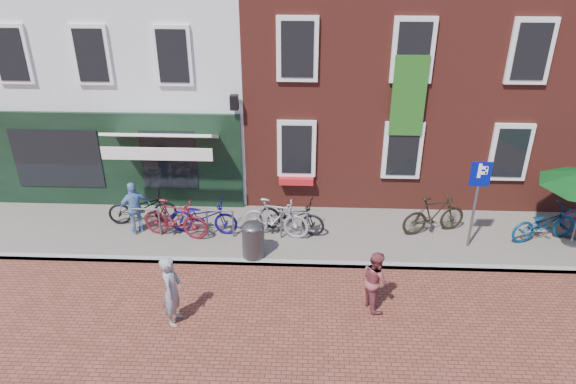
{
  "coord_description": "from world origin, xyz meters",
  "views": [
    {
      "loc": [
        0.86,
        -10.87,
        7.6
      ],
      "look_at": [
        0.34,
        1.1,
        1.55
      ],
      "focal_mm": 32.53,
      "sensor_mm": 36.0,
      "label": 1
    }
  ],
  "objects_px": {
    "parking_sign": "(478,190)",
    "bicycle_2": "(203,216)",
    "bicycle_0": "(142,207)",
    "bicycle_3": "(275,218)",
    "woman": "(172,291)",
    "cafe_person": "(135,208)",
    "boy": "(376,280)",
    "bicycle_6": "(544,223)",
    "bicycle_5": "(434,215)",
    "litter_bin": "(253,238)",
    "bicycle_4": "(291,215)",
    "bicycle_1": "(175,219)"
  },
  "relations": [
    {
      "from": "bicycle_0",
      "to": "bicycle_5",
      "type": "xyz_separation_m",
      "value": [
        8.11,
        -0.17,
        0.05
      ]
    },
    {
      "from": "boy",
      "to": "litter_bin",
      "type": "bearing_deg",
      "value": 40.15
    },
    {
      "from": "litter_bin",
      "to": "parking_sign",
      "type": "xyz_separation_m",
      "value": [
        5.61,
        0.72,
        1.11
      ]
    },
    {
      "from": "cafe_person",
      "to": "boy",
      "type": "bearing_deg",
      "value": 123.97
    },
    {
      "from": "bicycle_4",
      "to": "litter_bin",
      "type": "bearing_deg",
      "value": 161.04
    },
    {
      "from": "bicycle_6",
      "to": "cafe_person",
      "type": "bearing_deg",
      "value": 74.21
    },
    {
      "from": "woman",
      "to": "bicycle_5",
      "type": "xyz_separation_m",
      "value": [
        6.26,
        3.83,
        -0.16
      ]
    },
    {
      "from": "litter_bin",
      "to": "bicycle_0",
      "type": "bearing_deg",
      "value": 154.75
    },
    {
      "from": "bicycle_0",
      "to": "cafe_person",
      "type": "bearing_deg",
      "value": 168.64
    },
    {
      "from": "bicycle_2",
      "to": "bicycle_4",
      "type": "xyz_separation_m",
      "value": [
        2.4,
        0.16,
        0.0
      ]
    },
    {
      "from": "parking_sign",
      "to": "bicycle_6",
      "type": "relative_size",
      "value": 1.28
    },
    {
      "from": "boy",
      "to": "bicycle_4",
      "type": "xyz_separation_m",
      "value": [
        -1.97,
        3.03,
        -0.11
      ]
    },
    {
      "from": "bicycle_1",
      "to": "bicycle_4",
      "type": "xyz_separation_m",
      "value": [
        3.11,
        0.42,
        -0.05
      ]
    },
    {
      "from": "bicycle_0",
      "to": "bicycle_5",
      "type": "height_order",
      "value": "bicycle_5"
    },
    {
      "from": "parking_sign",
      "to": "boy",
      "type": "bearing_deg",
      "value": -137.84
    },
    {
      "from": "bicycle_2",
      "to": "bicycle_5",
      "type": "bearing_deg",
      "value": -82.87
    },
    {
      "from": "bicycle_0",
      "to": "bicycle_3",
      "type": "height_order",
      "value": "bicycle_3"
    },
    {
      "from": "woman",
      "to": "cafe_person",
      "type": "height_order",
      "value": "woman"
    },
    {
      "from": "bicycle_3",
      "to": "woman",
      "type": "bearing_deg",
      "value": 161.93
    },
    {
      "from": "boy",
      "to": "bicycle_3",
      "type": "bearing_deg",
      "value": 22.21
    },
    {
      "from": "woman",
      "to": "cafe_person",
      "type": "xyz_separation_m",
      "value": [
        -1.87,
        3.5,
        0.04
      ]
    },
    {
      "from": "parking_sign",
      "to": "bicycle_2",
      "type": "xyz_separation_m",
      "value": [
        -7.1,
        0.39,
        -1.16
      ]
    },
    {
      "from": "parking_sign",
      "to": "woman",
      "type": "relative_size",
      "value": 1.49
    },
    {
      "from": "bicycle_1",
      "to": "bicycle_0",
      "type": "bearing_deg",
      "value": 68.84
    },
    {
      "from": "bicycle_2",
      "to": "bicycle_3",
      "type": "height_order",
      "value": "bicycle_3"
    },
    {
      "from": "cafe_person",
      "to": "bicycle_3",
      "type": "relative_size",
      "value": 0.81
    },
    {
      "from": "litter_bin",
      "to": "bicycle_6",
      "type": "xyz_separation_m",
      "value": [
        7.67,
        1.13,
        -0.04
      ]
    },
    {
      "from": "bicycle_1",
      "to": "bicycle_6",
      "type": "xyz_separation_m",
      "value": [
        9.87,
        0.27,
        -0.05
      ]
    },
    {
      "from": "boy",
      "to": "bicycle_5",
      "type": "xyz_separation_m",
      "value": [
        1.92,
        3.14,
        -0.06
      ]
    },
    {
      "from": "litter_bin",
      "to": "bicycle_0",
      "type": "relative_size",
      "value": 0.55
    },
    {
      "from": "parking_sign",
      "to": "bicycle_2",
      "type": "bearing_deg",
      "value": 176.86
    },
    {
      "from": "cafe_person",
      "to": "bicycle_6",
      "type": "distance_m",
      "value": 11.01
    },
    {
      "from": "bicycle_0",
      "to": "bicycle_6",
      "type": "distance_m",
      "value": 10.99
    },
    {
      "from": "boy",
      "to": "bicycle_1",
      "type": "distance_m",
      "value": 5.71
    },
    {
      "from": "bicycle_5",
      "to": "bicycle_6",
      "type": "xyz_separation_m",
      "value": [
        2.87,
        -0.26,
        -0.05
      ]
    },
    {
      "from": "boy",
      "to": "bicycle_1",
      "type": "xyz_separation_m",
      "value": [
        -5.08,
        2.61,
        -0.06
      ]
    },
    {
      "from": "bicycle_2",
      "to": "bicycle_6",
      "type": "bearing_deg",
      "value": -85.26
    },
    {
      "from": "bicycle_0",
      "to": "bicycle_2",
      "type": "bearing_deg",
      "value": -112.35
    },
    {
      "from": "cafe_person",
      "to": "parking_sign",
      "type": "bearing_deg",
      "value": 146.14
    },
    {
      "from": "litter_bin",
      "to": "woman",
      "type": "height_order",
      "value": "woman"
    },
    {
      "from": "cafe_person",
      "to": "bicycle_2",
      "type": "xyz_separation_m",
      "value": [
        1.85,
        0.05,
        -0.25
      ]
    },
    {
      "from": "boy",
      "to": "bicycle_5",
      "type": "distance_m",
      "value": 3.68
    },
    {
      "from": "parking_sign",
      "to": "bicycle_5",
      "type": "xyz_separation_m",
      "value": [
        -0.81,
        0.67,
        -1.1
      ]
    },
    {
      "from": "parking_sign",
      "to": "bicycle_0",
      "type": "relative_size",
      "value": 1.28
    },
    {
      "from": "bicycle_0",
      "to": "bicycle_5",
      "type": "relative_size",
      "value": 1.03
    },
    {
      "from": "bicycle_1",
      "to": "boy",
      "type": "bearing_deg",
      "value": -105.93
    },
    {
      "from": "boy",
      "to": "bicycle_3",
      "type": "relative_size",
      "value": 0.77
    },
    {
      "from": "parking_sign",
      "to": "bicycle_3",
      "type": "height_order",
      "value": "parking_sign"
    },
    {
      "from": "bicycle_1",
      "to": "parking_sign",
      "type": "bearing_deg",
      "value": -79.74
    },
    {
      "from": "cafe_person",
      "to": "bicycle_5",
      "type": "height_order",
      "value": "cafe_person"
    }
  ]
}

